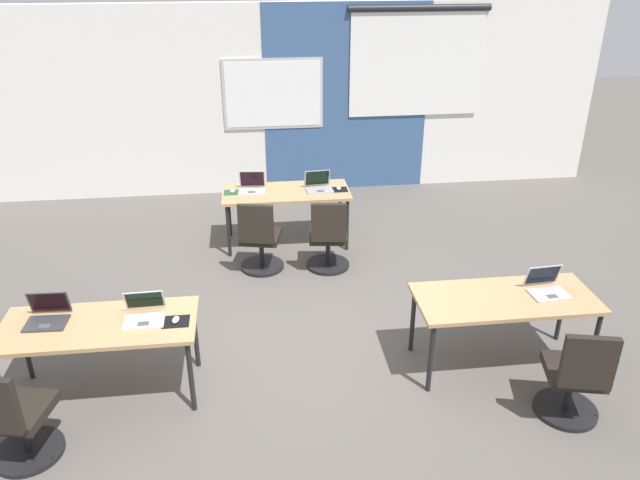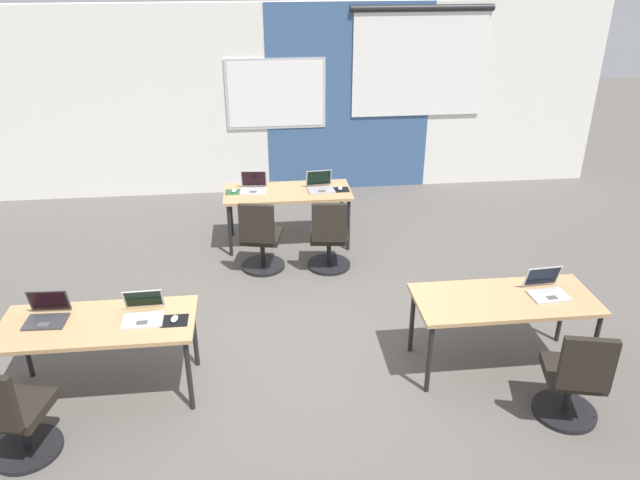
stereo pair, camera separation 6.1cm
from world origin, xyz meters
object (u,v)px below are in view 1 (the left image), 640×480
object	(u,v)px
laptop_far_left	(252,187)
chair_far_left	(260,242)
chair_far_right	(328,241)
mouse_far_right	(339,188)
desk_near_left	(99,330)
laptop_near_right_end	(547,287)
desk_far_center	(286,195)
mouse_near_left_inner	(176,320)
laptop_far_right	(319,186)
chair_near_left_end	(14,422)
chair_near_right_end	(575,381)
desk_near_right	(505,303)
laptop_near_left_inner	(144,314)
laptop_near_left_end	(47,316)
mouse_far_left	(233,191)

from	to	relation	value
laptop_far_left	chair_far_left	bearing A→B (deg)	-80.41
chair_far_right	mouse_far_right	bearing A→B (deg)	-100.65
desk_near_left	laptop_near_right_end	world-z (taller)	laptop_near_right_end
desk_far_center	mouse_near_left_inner	bearing A→B (deg)	-111.35
laptop_far_right	laptop_near_right_end	distance (m)	3.26
laptop_far_right	chair_far_left	size ratio (longest dim) A/B	0.39
mouse_far_right	chair_near_left_end	world-z (taller)	chair_near_left_end
mouse_far_right	laptop_far_left	xyz separation A→B (m)	(-1.09, 0.10, 0.03)
chair_far_left	chair_near_right_end	distance (m)	3.74
desk_near_right	laptop_near_left_inner	size ratio (longest dim) A/B	4.72
chair_near_right_end	desk_far_center	bearing A→B (deg)	-46.70
laptop_far_left	laptop_near_left_inner	size ratio (longest dim) A/B	1.04
chair_far_right	desk_near_right	bearing A→B (deg)	129.73
desk_near_right	mouse_near_left_inner	bearing A→B (deg)	-178.98
chair_far_right	laptop_near_right_end	world-z (taller)	laptop_near_right_end
chair_near_right_end	mouse_near_left_inner	bearing A→B (deg)	0.51
chair_far_left	chair_near_right_end	world-z (taller)	same
chair_near_left_end	laptop_near_right_end	distance (m)	4.47
chair_near_left_end	mouse_near_left_inner	size ratio (longest dim) A/B	8.48
desk_near_right	mouse_far_right	bearing A→B (deg)	111.40
mouse_far_right	laptop_far_left	world-z (taller)	laptop_far_left
desk_near_right	laptop_far_right	size ratio (longest dim) A/B	4.52
desk_near_left	chair_near_right_end	size ratio (longest dim) A/B	1.74
laptop_near_left_end	chair_near_right_end	size ratio (longest dim) A/B	0.37
mouse_far_right	mouse_near_left_inner	distance (m)	3.33
mouse_near_left_inner	laptop_near_right_end	bearing A→B (deg)	1.48
laptop_far_right	chair_near_right_end	size ratio (longest dim) A/B	0.39
laptop_far_left	desk_far_center	bearing A→B (deg)	-3.27
desk_near_left	laptop_near_right_end	bearing A→B (deg)	0.49
mouse_far_left	mouse_near_left_inner	size ratio (longest dim) A/B	1.02
desk_near_right	mouse_far_left	bearing A→B (deg)	130.52
laptop_near_left_end	chair_near_left_end	distance (m)	0.90
laptop_far_right	laptop_near_left_end	xyz separation A→B (m)	(-2.58, -2.71, -0.00)
desk_near_right	mouse_near_left_inner	xyz separation A→B (m)	(-2.86, -0.05, 0.08)
laptop_near_left_end	laptop_near_right_end	distance (m)	4.30
desk_far_center	chair_near_left_end	size ratio (longest dim) A/B	1.74
mouse_far_right	laptop_near_left_end	bearing A→B (deg)	-136.63
laptop_near_left_end	desk_near_right	bearing A→B (deg)	0.98
mouse_far_right	chair_near_left_end	size ratio (longest dim) A/B	0.12
laptop_far_left	mouse_far_left	distance (m)	0.25
desk_far_center	mouse_far_left	bearing A→B (deg)	177.54
mouse_far_left	chair_near_right_end	size ratio (longest dim) A/B	0.12
desk_far_center	chair_far_right	distance (m)	0.94
chair_near_left_end	chair_far_left	world-z (taller)	same
chair_near_left_end	laptop_far_left	xyz separation A→B (m)	(1.83, 3.59, 0.39)
desk_near_left	chair_near_left_end	bearing A→B (deg)	-124.99
chair_near_right_end	laptop_far_right	bearing A→B (deg)	-51.97
desk_near_left	laptop_near_left_inner	bearing A→B (deg)	4.81
mouse_near_left_inner	mouse_far_left	bearing A→B (deg)	81.19
desk_near_right	laptop_near_left_end	size ratio (longest dim) A/B	4.69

